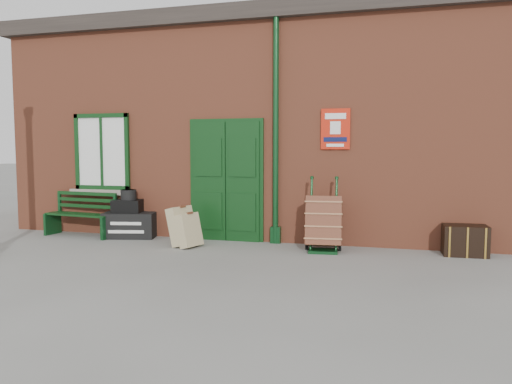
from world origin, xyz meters
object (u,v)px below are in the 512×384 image
(bench, at_px, (82,213))
(houdini_trunk, at_px, (130,225))
(dark_trunk, at_px, (465,240))
(porter_trolley, at_px, (324,223))

(bench, xyz_separation_m, houdini_trunk, (1.00, 0.08, -0.20))
(dark_trunk, bearing_deg, porter_trolley, -176.25)
(porter_trolley, relative_size, dark_trunk, 1.80)
(porter_trolley, height_order, dark_trunk, porter_trolley)
(houdini_trunk, bearing_deg, dark_trunk, -13.21)
(bench, height_order, dark_trunk, bench)
(bench, height_order, houdini_trunk, bench)
(houdini_trunk, bearing_deg, bench, 171.54)
(porter_trolley, distance_m, dark_trunk, 2.27)
(bench, relative_size, houdini_trunk, 1.51)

